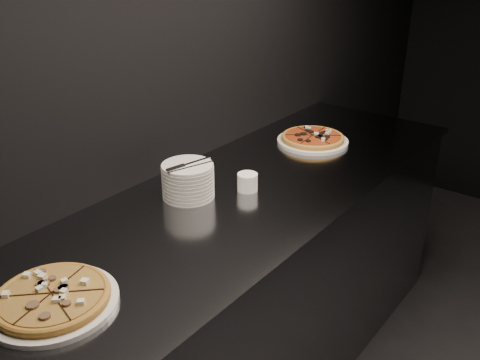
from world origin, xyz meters
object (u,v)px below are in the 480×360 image
Objects in this scene: counter at (240,296)px; plate_stack at (188,180)px; pizza_tomato at (313,139)px; ramekin at (247,182)px; pizza_mushroom at (53,299)px; cutlery at (186,166)px.

plate_stack is (-0.15, -0.12, 0.52)m from counter.
ramekin reaches higher than pizza_tomato.
pizza_mushroom is 0.70m from cutlery.
pizza_tomato is 5.03× the size of ramekin.
counter is 12.98× the size of plate_stack.
ramekin is (0.06, -0.58, 0.02)m from pizza_tomato.
plate_stack is (-0.15, 0.69, 0.04)m from pizza_mushroom.
pizza_tomato is at bearing 92.81° from pizza_mushroom.
ramekin is at bearing 93.03° from counter.
counter is 0.62m from cutlery.
pizza_tomato reaches higher than counter.
cutlery reaches higher than pizza_tomato.
plate_stack reaches higher than pizza_tomato.
counter is at bearing 56.53° from cutlery.
counter is 6.62× the size of pizza_mushroom.
pizza_mushroom is at bearing -89.33° from ramekin.
pizza_tomato is at bearing 95.72° from counter.
counter is 0.56m from plate_stack.
ramekin is at bearing 90.67° from pizza_mushroom.
counter is at bearing 90.54° from pizza_mushroom.
plate_stack is at bearing 129.04° from cutlery.
cutlery reaches higher than counter.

